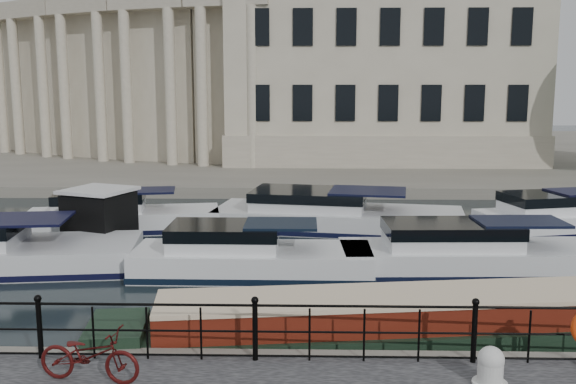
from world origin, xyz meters
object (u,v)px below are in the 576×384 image
at_px(mooring_bollard, 491,367).
at_px(harbour_hut, 100,222).
at_px(narrowboat, 428,330).
at_px(bicycle, 89,355).

distance_m(mooring_bollard, harbour_hut, 15.08).
bearing_deg(narrowboat, mooring_bollard, -87.71).
relative_size(bicycle, mooring_bollard, 2.69).
relative_size(bicycle, harbour_hut, 0.53).
distance_m(narrowboat, harbour_hut, 12.72).
xyz_separation_m(mooring_bollard, narrowboat, (-0.49, 2.91, -0.50)).
xyz_separation_m(bicycle, mooring_bollard, (6.82, 0.05, -0.16)).
bearing_deg(narrowboat, harbour_hut, 132.49).
distance_m(bicycle, mooring_bollard, 6.82).
height_order(bicycle, mooring_bollard, bicycle).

